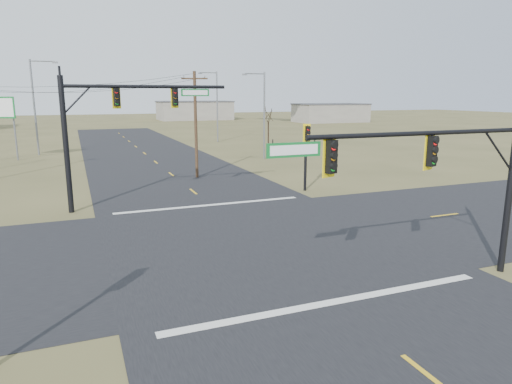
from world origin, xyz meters
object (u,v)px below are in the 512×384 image
at_px(utility_pole_near, 196,123).
at_px(bare_tree_c, 268,114).
at_px(mast_arm_near, 430,164).
at_px(pedestal_signal_ne, 307,143).
at_px(streetlight_a, 263,111).
at_px(streetlight_b, 216,103).
at_px(streetlight_c, 36,102).
at_px(mast_arm_far, 114,115).

relative_size(utility_pole_near, bare_tree_c, 1.53).
height_order(mast_arm_near, pedestal_signal_ne, mast_arm_near).
relative_size(streetlight_a, streetlight_b, 0.90).
bearing_deg(streetlight_c, streetlight_b, 23.93).
xyz_separation_m(streetlight_c, bare_tree_c, (27.23, -4.44, -1.60)).
relative_size(mast_arm_far, streetlight_b, 0.96).
xyz_separation_m(streetlight_a, streetlight_b, (0.72, 19.86, 0.56)).
relative_size(utility_pole_near, streetlight_c, 0.81).
height_order(mast_arm_far, streetlight_c, streetlight_c).
distance_m(mast_arm_near, utility_pole_near, 25.26).
distance_m(pedestal_signal_ne, streetlight_b, 37.31).
height_order(mast_arm_far, streetlight_a, streetlight_a).
bearing_deg(pedestal_signal_ne, streetlight_c, 131.95).
bearing_deg(streetlight_b, streetlight_c, -178.22).
height_order(utility_pole_near, streetlight_b, streetlight_b).
distance_m(mast_arm_far, utility_pole_near, 11.43).
bearing_deg(streetlight_a, pedestal_signal_ne, -89.25).
bearing_deg(utility_pole_near, streetlight_a, 42.03).
bearing_deg(streetlight_b, streetlight_a, -106.90).
relative_size(streetlight_b, bare_tree_c, 1.79).
height_order(streetlight_a, bare_tree_c, streetlight_a).
bearing_deg(mast_arm_near, streetlight_b, 62.87).
bearing_deg(utility_pole_near, streetlight_c, 121.67).
bearing_deg(pedestal_signal_ne, streetlight_b, 92.42).
bearing_deg(mast_arm_far, mast_arm_near, -85.63).
distance_m(utility_pole_near, streetlight_c, 25.32).
xyz_separation_m(streetlight_a, streetlight_c, (-22.93, 12.80, 0.88)).
xyz_separation_m(pedestal_signal_ne, streetlight_b, (4.38, 36.98, 2.28)).
height_order(mast_arm_far, bare_tree_c, mast_arm_far).
relative_size(utility_pole_near, streetlight_b, 0.86).
relative_size(pedestal_signal_ne, streetlight_c, 0.45).
distance_m(mast_arm_far, streetlight_a, 24.32).
height_order(utility_pole_near, bare_tree_c, utility_pole_near).
bearing_deg(mast_arm_far, bare_tree_c, 26.00).
bearing_deg(mast_arm_far, utility_pole_near, 25.89).
bearing_deg(bare_tree_c, streetlight_c, 170.73).
xyz_separation_m(pedestal_signal_ne, bare_tree_c, (7.95, 25.48, 1.01)).
relative_size(mast_arm_near, pedestal_signal_ne, 2.10).
xyz_separation_m(mast_arm_near, streetlight_c, (-15.16, 46.71, 1.57)).
bearing_deg(pedestal_signal_ne, mast_arm_far, -169.24).
relative_size(streetlight_a, bare_tree_c, 1.62).
bearing_deg(mast_arm_near, pedestal_signal_ne, 58.07).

